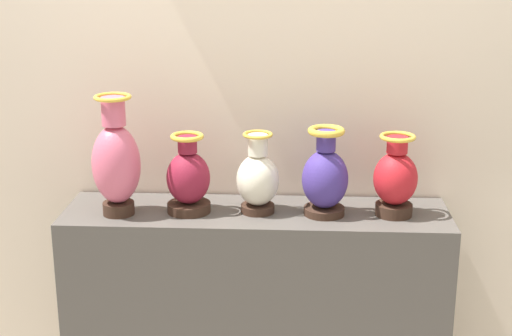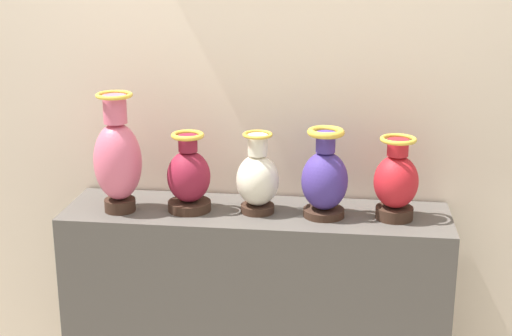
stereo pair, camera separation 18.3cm
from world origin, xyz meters
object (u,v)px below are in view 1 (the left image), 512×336
Objects in this scene: vase_rose at (116,162)px; vase_indigo at (325,177)px; vase_crimson at (395,179)px; vase_burgundy at (188,179)px; vase_ivory at (258,179)px.

vase_indigo is at bearing 2.82° from vase_rose.
vase_indigo reaches higher than vase_crimson.
vase_burgundy is 0.91× the size of vase_indigo.
vase_ivory is (0.49, 0.05, -0.07)m from vase_rose.
vase_burgundy is at bearing 179.89° from vase_indigo.
vase_ivory is 0.24m from vase_indigo.
vase_crimson reaches higher than vase_burgundy.
vase_rose is 0.26m from vase_burgundy.
vase_ivory is 0.92× the size of vase_indigo.
vase_crimson is (0.98, 0.04, -0.06)m from vase_rose.
vase_crimson is (0.48, -0.01, 0.01)m from vase_ivory.
vase_crimson is at bearing 2.47° from vase_rose.
vase_rose is 1.36× the size of vase_indigo.
vase_rose is 0.98m from vase_crimson.
vase_ivory is 0.99× the size of vase_crimson.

